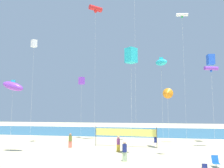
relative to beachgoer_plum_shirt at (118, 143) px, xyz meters
name	(u,v)px	position (x,y,z in m)	size (l,w,h in m)	color
ocean_band	(134,131)	(0.18, 22.47, -0.88)	(120.00, 20.00, 0.01)	teal
beachgoer_plum_shirt	(118,143)	(0.00, 0.00, 0.00)	(0.38, 0.38, 1.66)	gold
beachgoer_olive_shirt	(70,140)	(-5.95, 1.37, 0.03)	(0.39, 0.39, 1.71)	#EA7260
beachgoer_navy_shirt	(125,150)	(1.17, -4.42, 0.07)	(0.41, 0.41, 1.78)	#99B28C
beachgoer_coral_shirt	(155,136)	(4.13, 7.28, 0.05)	(0.40, 0.40, 1.76)	navy
folding_beach_chair	(216,161)	(8.44, -5.14, -0.42)	(0.52, 0.65, 0.89)	#1959B2
volleyball_net	(125,133)	(0.40, 3.22, 0.74)	(7.63, 0.73, 2.40)	#4C4C51
beach_handbag	(205,166)	(7.53, -5.49, -0.73)	(0.38, 0.19, 0.31)	navy
kite_violet_box	(82,81)	(-6.95, 8.61, 8.06)	(0.94, 0.94, 9.52)	silver
kite_cyan_box	(131,56)	(1.69, -2.87, 8.91)	(1.30, 1.30, 10.54)	silver
kite_blue_box	(211,60)	(11.65, 6.76, 10.29)	(0.95, 0.95, 11.88)	silver
kite_violet_inflatable	(13,86)	(-10.77, -3.10, 6.07)	(2.59, 0.89, 7.69)	silver
kite_white_box	(34,44)	(-11.61, 2.25, 12.34)	(0.84, 0.84, 13.75)	silver
kite_cyan_inflatable	(161,62)	(4.81, 1.16, 8.98)	(1.73, 2.30, 10.46)	silver
kite_violet_tube	(211,69)	(10.69, 3.20, 8.45)	(1.72, 0.94, 9.60)	silver
kite_orange_delta	(167,93)	(5.14, -2.22, 5.19)	(1.10, 0.68, 6.59)	silver
kite_white_tube	(182,16)	(7.72, 3.90, 15.55)	(1.50, 0.54, 16.73)	silver
kite_red_tube	(96,9)	(-3.94, 5.08, 17.92)	(1.87, 1.80, 19.21)	silver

